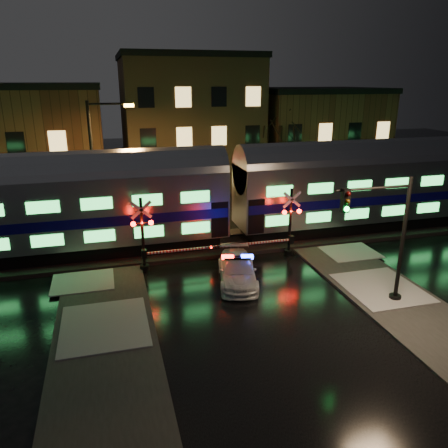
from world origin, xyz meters
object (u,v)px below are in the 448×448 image
(crossing_signal_left, at_px, (150,241))
(crossing_signal_right, at_px, (285,229))
(traffic_light, at_px, (385,240))
(streetlight, at_px, (97,160))
(police_car, at_px, (237,270))

(crossing_signal_left, bearing_deg, crossing_signal_right, -0.01)
(crossing_signal_right, distance_m, traffic_light, 6.89)
(streetlight, bearing_deg, traffic_light, -47.68)
(crossing_signal_right, bearing_deg, streetlight, 146.23)
(traffic_light, relative_size, streetlight, 0.68)
(crossing_signal_left, distance_m, streetlight, 7.83)
(crossing_signal_left, bearing_deg, police_car, -32.90)
(crossing_signal_left, xyz_separation_m, streetlight, (-2.40, 6.70, 3.27))
(crossing_signal_left, relative_size, traffic_light, 0.97)
(crossing_signal_right, bearing_deg, traffic_light, -73.18)
(police_car, relative_size, streetlight, 0.55)
(police_car, distance_m, crossing_signal_left, 4.89)
(streetlight, bearing_deg, crossing_signal_right, -33.77)
(crossing_signal_left, height_order, traffic_light, traffic_light)
(traffic_light, height_order, streetlight, streetlight)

